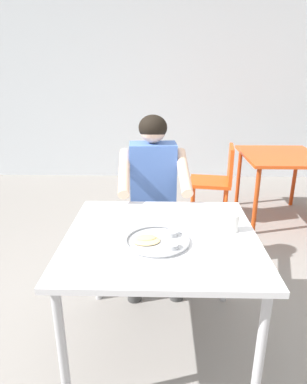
# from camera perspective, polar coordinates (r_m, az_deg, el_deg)

# --- Properties ---
(ground_plane) EXTENTS (12.00, 12.00, 0.05)m
(ground_plane) POSITION_cam_1_polar(r_m,az_deg,el_deg) (2.18, 1.33, -25.95)
(ground_plane) COLOR gray
(back_wall) EXTENTS (12.00, 0.12, 3.40)m
(back_wall) POSITION_cam_1_polar(r_m,az_deg,el_deg) (5.03, 1.58, 21.82)
(back_wall) COLOR silver
(back_wall) RESTS_ON ground
(table_foreground) EXTENTS (1.01, 0.95, 0.73)m
(table_foreground) POSITION_cam_1_polar(r_m,az_deg,el_deg) (1.82, 1.31, -9.36)
(table_foreground) COLOR silver
(table_foreground) RESTS_ON ground
(thali_tray) EXTENTS (0.33, 0.33, 0.03)m
(thali_tray) POSITION_cam_1_polar(r_m,az_deg,el_deg) (1.70, 0.70, -8.23)
(thali_tray) COLOR #B7BABF
(thali_tray) RESTS_ON table_foreground
(drinking_cup) EXTENTS (0.07, 0.07, 0.09)m
(drinking_cup) POSITION_cam_1_polar(r_m,az_deg,el_deg) (1.85, 13.27, -5.01)
(drinking_cup) COLOR white
(drinking_cup) RESTS_ON table_foreground
(chair_foreground) EXTENTS (0.41, 0.42, 0.84)m
(chair_foreground) POSITION_cam_1_polar(r_m,az_deg,el_deg) (2.73, -0.14, -2.49)
(chair_foreground) COLOR silver
(chair_foreground) RESTS_ON ground
(diner_foreground) EXTENTS (0.52, 0.57, 1.25)m
(diner_foreground) POSITION_cam_1_polar(r_m,az_deg,el_deg) (2.44, -0.00, 0.97)
(diner_foreground) COLOR #393939
(diner_foreground) RESTS_ON ground
(table_background_red) EXTENTS (0.78, 0.90, 0.72)m
(table_background_red) POSITION_cam_1_polar(r_m,az_deg,el_deg) (3.76, 20.78, 4.67)
(table_background_red) COLOR #E04C19
(table_background_red) RESTS_ON ground
(chair_red_left) EXTENTS (0.48, 0.45, 0.81)m
(chair_red_left) POSITION_cam_1_polar(r_m,az_deg,el_deg) (3.61, 10.88, 2.42)
(chair_red_left) COLOR #E24D17
(chair_red_left) RESTS_ON ground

